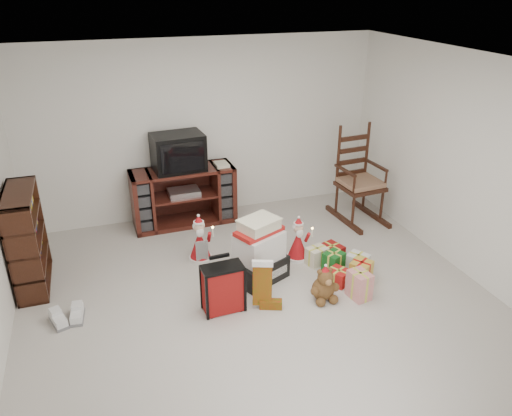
# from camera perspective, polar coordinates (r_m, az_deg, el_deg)

# --- Properties ---
(room) EXTENTS (5.01, 5.01, 2.51)m
(room) POSITION_cam_1_polar(r_m,az_deg,el_deg) (4.83, 0.66, 1.07)
(room) COLOR #B8B1A8
(room) RESTS_ON ground
(tv_stand) EXTENTS (1.43, 0.54, 0.81)m
(tv_stand) POSITION_cam_1_polar(r_m,az_deg,el_deg) (7.05, -8.27, 1.32)
(tv_stand) COLOR #4F1B16
(tv_stand) RESTS_ON floor
(bookshelf) EXTENTS (0.31, 0.93, 1.14)m
(bookshelf) POSITION_cam_1_polar(r_m,az_deg,el_deg) (6.06, -24.66, -3.47)
(bookshelf) COLOR #36180E
(bookshelf) RESTS_ON floor
(rocking_chair) EXTENTS (0.64, 0.97, 1.41)m
(rocking_chair) POSITION_cam_1_polar(r_m,az_deg,el_deg) (7.27, 11.54, 2.44)
(rocking_chair) COLOR #36180E
(rocking_chair) RESTS_ON floor
(gift_pile) EXTENTS (0.72, 0.64, 0.75)m
(gift_pile) POSITION_cam_1_polar(r_m,az_deg,el_deg) (5.72, 0.34, -5.23)
(gift_pile) COLOR black
(gift_pile) RESTS_ON floor
(red_suitcase) EXTENTS (0.42, 0.23, 0.62)m
(red_suitcase) POSITION_cam_1_polar(r_m,az_deg,el_deg) (5.24, -3.79, -9.15)
(red_suitcase) COLOR maroon
(red_suitcase) RESTS_ON floor
(stocking) EXTENTS (0.28, 0.20, 0.55)m
(stocking) POSITION_cam_1_polar(r_m,az_deg,el_deg) (5.29, 0.73, -8.69)
(stocking) COLOR #0C6D0C
(stocking) RESTS_ON floor
(teddy_bear) EXTENTS (0.26, 0.23, 0.38)m
(teddy_bear) POSITION_cam_1_polar(r_m,az_deg,el_deg) (5.50, 7.75, -8.82)
(teddy_bear) COLOR brown
(teddy_bear) RESTS_ON floor
(santa_figurine) EXTENTS (0.28, 0.26, 0.57)m
(santa_figurine) POSITION_cam_1_polar(r_m,az_deg,el_deg) (6.18, 4.80, -3.98)
(santa_figurine) COLOR #A91217
(santa_figurine) RESTS_ON floor
(mrs_claus_figurine) EXTENTS (0.29, 0.28, 0.60)m
(mrs_claus_figurine) POSITION_cam_1_polar(r_m,az_deg,el_deg) (6.18, -6.44, -3.96)
(mrs_claus_figurine) COLOR #A91217
(mrs_claus_figurine) RESTS_ON floor
(sneaker_pair) EXTENTS (0.36, 0.31, 0.10)m
(sneaker_pair) POSITION_cam_1_polar(r_m,az_deg,el_deg) (5.54, -20.70, -11.59)
(sneaker_pair) COLOR silver
(sneaker_pair) RESTS_ON floor
(gift_cluster) EXTENTS (0.70, 1.02, 0.24)m
(gift_cluster) POSITION_cam_1_polar(r_m,az_deg,el_deg) (6.00, 10.00, -6.42)
(gift_cluster) COLOR #AD1613
(gift_cluster) RESTS_ON floor
(crt_television) EXTENTS (0.71, 0.54, 0.50)m
(crt_television) POSITION_cam_1_polar(r_m,az_deg,el_deg) (6.82, -8.89, 6.32)
(crt_television) COLOR black
(crt_television) RESTS_ON tv_stand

